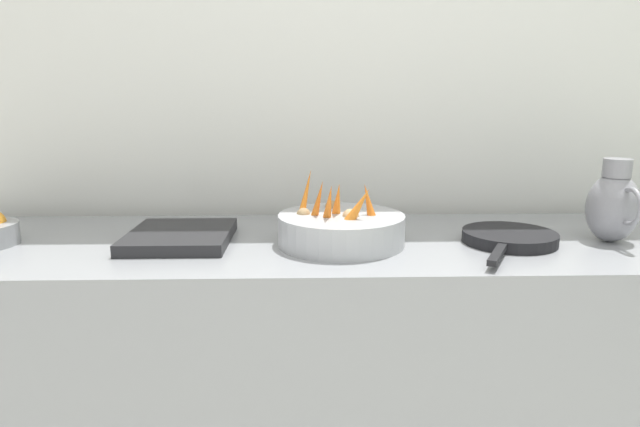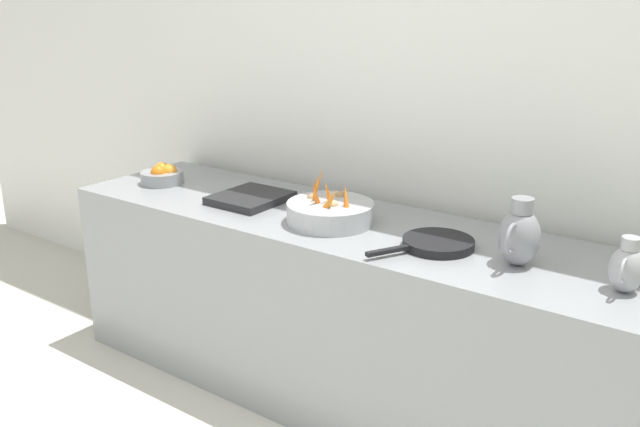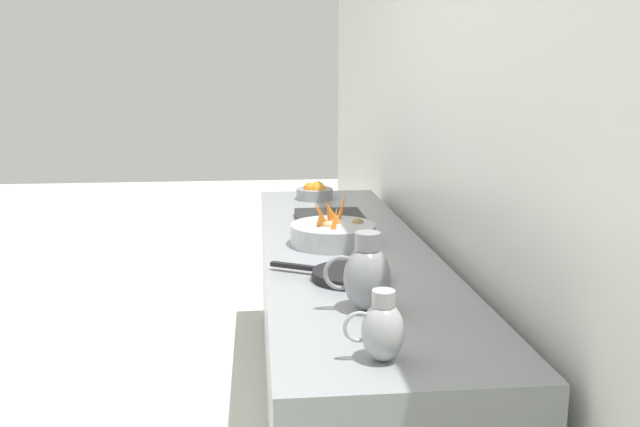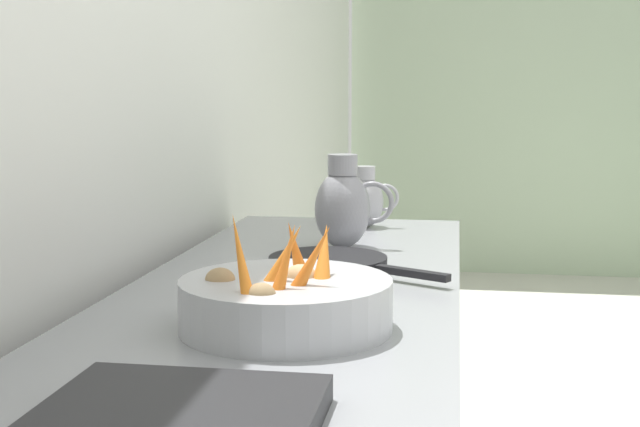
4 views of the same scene
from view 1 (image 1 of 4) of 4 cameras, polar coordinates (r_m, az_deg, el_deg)
name	(u,v)px [view 1 (image 1 of 4)]	position (r m, az deg, el deg)	size (l,w,h in m)	color
tile_wall_left	(469,42)	(2.15, 15.76, 17.32)	(0.10, 8.11, 3.00)	white
prep_counter	(342,367)	(1.81, 2.36, -16.18)	(0.71, 2.73, 0.87)	gray
vegetable_colander	(341,228)	(1.58, 2.25, -1.59)	(0.38, 0.38, 0.22)	#ADAFB5
metal_pitcher_tall	(613,205)	(1.82, 28.99, 0.81)	(0.21, 0.15, 0.25)	gray
counter_sink_basin	(180,236)	(1.66, -14.76, -2.38)	(0.34, 0.30, 0.04)	#232326
skillet_on_counter	(509,237)	(1.70, 19.64, -2.44)	(0.43, 0.30, 0.03)	black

